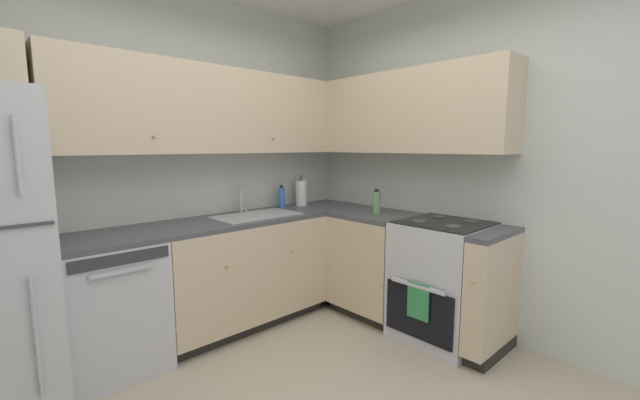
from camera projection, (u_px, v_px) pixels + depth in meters
wall_back at (169, 164)px, 3.08m from camera, size 3.51×0.05×2.68m
wall_right at (491, 164)px, 2.96m from camera, size 0.05×3.61×2.68m
dishwasher at (111, 306)px, 2.58m from camera, size 0.60×0.63×0.87m
lower_cabinets_back at (241, 273)px, 3.25m from camera, size 1.37×0.62×0.87m
countertop_back at (239, 220)px, 3.19m from camera, size 2.57×0.60×0.03m
lower_cabinets_right at (393, 270)px, 3.33m from camera, size 0.62×1.43×0.87m
countertop_right at (395, 218)px, 3.26m from camera, size 0.60×1.43×0.03m
oven_range at (443, 280)px, 3.01m from camera, size 0.68×0.62×1.05m
upper_cabinets_back at (209, 111)px, 3.06m from camera, size 2.25×0.34×0.66m
upper_cabinets_right at (395, 114)px, 3.33m from camera, size 0.32×1.98×0.66m
sink at (256, 221)px, 3.27m from camera, size 0.70×0.40×0.10m
faucet at (243, 196)px, 3.40m from camera, size 0.07×0.16×0.25m
soap_bottle at (282, 198)px, 3.69m from camera, size 0.07×0.07×0.21m
paper_towel_roll at (301, 193)px, 3.82m from camera, size 0.11×0.11×0.30m
oil_bottle at (377, 202)px, 3.39m from camera, size 0.07×0.07×0.21m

